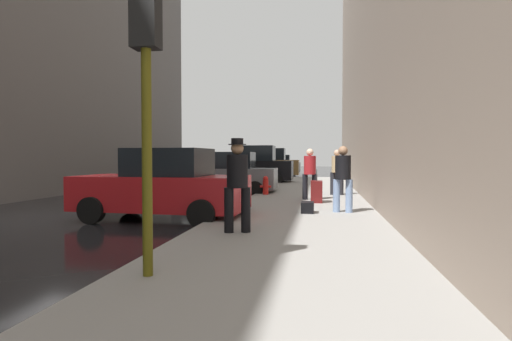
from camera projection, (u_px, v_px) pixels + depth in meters
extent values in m
plane|color=black|center=(61.00, 219.00, 10.18)|extent=(120.00, 120.00, 0.00)
cube|color=gray|center=(297.00, 222.00, 9.21)|extent=(4.00, 40.00, 0.15)
cube|color=#B2191E|center=(162.00, 192.00, 10.01)|extent=(4.27, 2.00, 0.84)
cube|color=black|center=(169.00, 163.00, 9.94)|extent=(1.95, 1.64, 0.70)
cylinder|color=black|center=(131.00, 202.00, 11.20)|extent=(0.65, 0.24, 0.64)
cylinder|color=black|center=(91.00, 210.00, 9.39)|extent=(0.65, 0.24, 0.64)
cylinder|color=black|center=(225.00, 204.00, 10.65)|extent=(0.65, 0.24, 0.64)
cylinder|color=black|center=(202.00, 214.00, 8.85)|extent=(0.65, 0.24, 0.64)
cube|color=slate|center=(226.00, 178.00, 16.74)|extent=(4.23, 1.92, 0.84)
cube|color=black|center=(231.00, 160.00, 16.69)|extent=(1.92, 1.60, 0.70)
cylinder|color=black|center=(201.00, 185.00, 17.86)|extent=(0.64, 0.23, 0.64)
cylinder|color=black|center=(188.00, 188.00, 16.04)|extent=(0.64, 0.23, 0.64)
cylinder|color=black|center=(261.00, 186.00, 17.47)|extent=(0.64, 0.23, 0.64)
cylinder|color=black|center=(255.00, 189.00, 15.65)|extent=(0.64, 0.23, 0.64)
cube|color=black|center=(253.00, 170.00, 23.40)|extent=(4.60, 1.85, 1.10)
cube|color=black|center=(257.00, 153.00, 23.34)|extent=(2.07, 1.57, 0.90)
cylinder|color=black|center=(232.00, 178.00, 24.56)|extent=(0.64, 0.22, 0.64)
cylinder|color=black|center=(225.00, 179.00, 22.75)|extent=(0.64, 0.22, 0.64)
cylinder|color=black|center=(280.00, 178.00, 24.09)|extent=(0.64, 0.22, 0.64)
cylinder|color=black|center=(277.00, 180.00, 22.27)|extent=(0.64, 0.22, 0.64)
cube|color=brown|center=(268.00, 167.00, 30.14)|extent=(4.63, 1.93, 1.10)
cube|color=black|center=(271.00, 154.00, 30.08)|extent=(2.10, 1.60, 0.90)
cylinder|color=black|center=(251.00, 173.00, 31.29)|extent=(0.64, 0.23, 0.64)
cylinder|color=black|center=(247.00, 174.00, 29.47)|extent=(0.64, 0.23, 0.64)
cylinder|color=black|center=(289.00, 173.00, 30.86)|extent=(0.64, 0.23, 0.64)
cylinder|color=black|center=(287.00, 174.00, 29.04)|extent=(0.64, 0.23, 0.64)
cube|color=#B7BABF|center=(277.00, 167.00, 35.90)|extent=(4.25, 1.95, 0.84)
cube|color=black|center=(279.00, 159.00, 35.85)|extent=(1.93, 1.61, 0.70)
cylinder|color=black|center=(263.00, 171.00, 37.00)|extent=(0.65, 0.24, 0.64)
cylinder|color=black|center=(261.00, 171.00, 35.18)|extent=(0.65, 0.24, 0.64)
cylinder|color=black|center=(293.00, 171.00, 36.64)|extent=(0.65, 0.24, 0.64)
cylinder|color=black|center=(292.00, 172.00, 34.81)|extent=(0.65, 0.24, 0.64)
cylinder|color=red|center=(266.00, 187.00, 15.24)|extent=(0.22, 0.22, 0.55)
sphere|color=red|center=(266.00, 179.00, 15.23)|extent=(0.20, 0.20, 0.20)
cylinder|color=red|center=(262.00, 186.00, 15.26)|extent=(0.10, 0.09, 0.09)
cylinder|color=red|center=(270.00, 187.00, 15.21)|extent=(0.10, 0.09, 0.09)
cylinder|color=#514C0F|center=(147.00, 125.00, 4.73)|extent=(0.12, 0.12, 3.60)
cube|color=black|center=(146.00, 10.00, 4.68)|extent=(0.32, 0.24, 0.90)
sphere|color=yellow|center=(150.00, 14.00, 4.81)|extent=(0.14, 0.14, 0.14)
sphere|color=green|center=(151.00, 37.00, 4.82)|extent=(0.14, 0.14, 0.14)
cylinder|color=black|center=(305.00, 187.00, 13.43)|extent=(0.20, 0.20, 0.85)
cylinder|color=black|center=(315.00, 187.00, 13.34)|extent=(0.20, 0.20, 0.85)
cylinder|color=#A51E23|center=(310.00, 165.00, 13.36)|extent=(0.44, 0.44, 0.62)
sphere|color=beige|center=(310.00, 152.00, 13.35)|extent=(0.24, 0.24, 0.24)
cylinder|color=#728CB2|center=(336.00, 196.00, 10.34)|extent=(0.21, 0.21, 0.85)
cylinder|color=#728CB2|center=(349.00, 196.00, 10.24)|extent=(0.21, 0.21, 0.85)
cylinder|color=black|center=(343.00, 167.00, 10.26)|extent=(0.46, 0.46, 0.62)
sphere|color=#997051|center=(343.00, 151.00, 10.25)|extent=(0.24, 0.24, 0.24)
cylinder|color=black|center=(229.00, 210.00, 7.52)|extent=(0.22, 0.22, 0.85)
cylinder|color=black|center=(246.00, 210.00, 7.54)|extent=(0.22, 0.22, 0.85)
cylinder|color=black|center=(237.00, 171.00, 7.51)|extent=(0.48, 0.48, 0.62)
sphere|color=#997051|center=(237.00, 148.00, 7.49)|extent=(0.24, 0.24, 0.24)
cylinder|color=black|center=(237.00, 144.00, 7.49)|extent=(0.34, 0.34, 0.02)
cylinder|color=black|center=(237.00, 141.00, 7.49)|extent=(0.23, 0.23, 0.11)
cylinder|color=black|center=(333.00, 184.00, 15.14)|extent=(0.21, 0.21, 0.85)
cylinder|color=black|center=(341.00, 184.00, 15.03)|extent=(0.21, 0.21, 0.85)
cylinder|color=tan|center=(337.00, 164.00, 15.06)|extent=(0.46, 0.46, 0.62)
sphere|color=tan|center=(337.00, 153.00, 15.05)|extent=(0.24, 0.24, 0.24)
cube|color=#591414|center=(316.00, 192.00, 12.57)|extent=(0.37, 0.57, 0.68)
cylinder|color=#333333|center=(317.00, 175.00, 12.55)|extent=(0.02, 0.02, 0.36)
cube|color=black|center=(307.00, 207.00, 10.20)|extent=(0.32, 0.44, 0.28)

